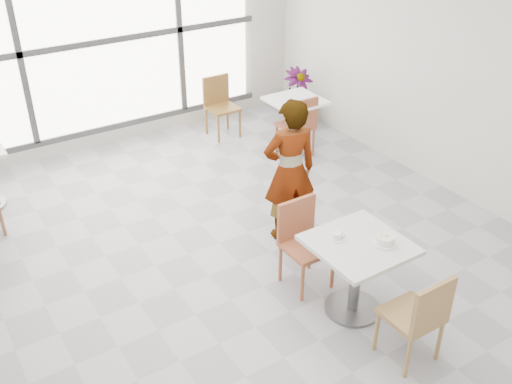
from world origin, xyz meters
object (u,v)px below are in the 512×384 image
chair_far (302,237)px  oatmeal_bowl (385,240)px  main_table (357,264)px  plant_right (297,96)px  chair_near (420,314)px  bg_table_right (295,117)px  coffee_cup (337,237)px  bg_chair_right_near (299,123)px  person (290,171)px  bg_chair_right_far (220,102)px

chair_far → oatmeal_bowl: (0.32, -0.75, 0.29)m
main_table → chair_far: bearing=102.8°
plant_right → chair_far: bearing=-125.5°
chair_far → chair_near: bearing=-84.1°
plant_right → bg_table_right: bearing=-127.9°
chair_far → bg_table_right: bearing=55.3°
coffee_cup → bg_chair_right_near: (1.59, 2.69, -0.28)m
plant_right → bg_chair_right_near: bearing=-124.9°
bg_chair_right_near → plant_right: bg_chair_right_near is taller
coffee_cup → person: bearing=73.9°
oatmeal_bowl → plant_right: size_ratio=0.25×
chair_near → bg_chair_right_far: bearing=-100.9°
chair_far → oatmeal_bowl: bearing=-67.2°
person → bg_chair_right_near: (1.25, 1.50, -0.30)m
person → plant_right: 3.18m
coffee_cup → bg_chair_right_near: 3.13m
bg_chair_right_far → main_table: bearing=-102.9°
person → plant_right: bearing=-114.2°
chair_near → coffee_cup: chair_near is taller
chair_far → person: person is taller
coffee_cup → oatmeal_bowl: bearing=-42.0°
bg_chair_right_near → plant_right: size_ratio=1.03×
coffee_cup → person: person is taller
chair_near → bg_chair_right_near: size_ratio=1.00×
bg_chair_right_near → bg_chair_right_far: size_ratio=1.00×
oatmeal_bowl → bg_table_right: bearing=66.7°
chair_far → oatmeal_bowl: size_ratio=4.14×
bg_chair_right_near → person: bearing=50.4°
bg_table_right → oatmeal_bowl: bearing=-113.3°
bg_table_right → chair_far: bearing=-124.7°
oatmeal_bowl → plant_right: (1.97, 3.96, -0.37)m
main_table → oatmeal_bowl: bearing=-36.5°
chair_far → person: bearing=63.7°
main_table → bg_table_right: same height
chair_near → oatmeal_bowl: bearing=-105.6°
chair_near → chair_far: same height
bg_table_right → bg_chair_right_near: (-0.09, -0.22, 0.01)m
coffee_cup → bg_chair_right_far: (1.06, 3.93, -0.28)m
chair_far → oatmeal_bowl: chair_far is taller
bg_chair_right_near → plant_right: 1.21m
person → bg_chair_right_far: (0.72, 2.75, -0.30)m
chair_far → plant_right: (2.29, 3.21, -0.08)m
person → chair_far: bearing=77.3°
plant_right → coffee_cup: bearing=-121.8°
main_table → chair_near: 0.75m
plant_right → bg_chair_right_far: bearing=168.3°
oatmeal_bowl → bg_chair_right_near: 3.24m
oatmeal_bowl → coffee_cup: (-0.31, 0.28, -0.01)m
bg_table_right → bg_chair_right_near: bg_chair_right_near is taller
plant_right → main_table: bearing=-119.3°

